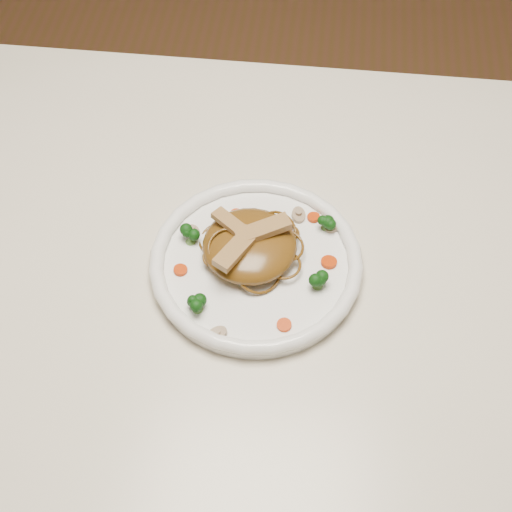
# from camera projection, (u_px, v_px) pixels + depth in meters

# --- Properties ---
(ground) EXTENTS (4.00, 4.00, 0.00)m
(ground) POSITION_uv_depth(u_px,v_px,m) (252.00, 454.00, 1.60)
(ground) COLOR brown
(ground) RESTS_ON ground
(table) EXTENTS (1.20, 0.80, 0.75)m
(table) POSITION_uv_depth(u_px,v_px,m) (250.00, 292.00, 1.08)
(table) COLOR beige
(table) RESTS_ON ground
(plate) EXTENTS (0.34, 0.34, 0.02)m
(plate) POSITION_uv_depth(u_px,v_px,m) (256.00, 266.00, 0.97)
(plate) COLOR white
(plate) RESTS_ON table
(noodle_mound) EXTENTS (0.16, 0.16, 0.04)m
(noodle_mound) POSITION_uv_depth(u_px,v_px,m) (250.00, 245.00, 0.96)
(noodle_mound) COLOR brown
(noodle_mound) RESTS_ON plate
(chicken_a) EXTENTS (0.08, 0.06, 0.01)m
(chicken_a) POSITION_uv_depth(u_px,v_px,m) (263.00, 229.00, 0.94)
(chicken_a) COLOR tan
(chicken_a) RESTS_ON noodle_mound
(chicken_b) EXTENTS (0.06, 0.05, 0.01)m
(chicken_b) POSITION_uv_depth(u_px,v_px,m) (232.00, 224.00, 0.95)
(chicken_b) COLOR tan
(chicken_b) RESTS_ON noodle_mound
(chicken_c) EXTENTS (0.06, 0.08, 0.01)m
(chicken_c) POSITION_uv_depth(u_px,v_px,m) (236.00, 249.00, 0.93)
(chicken_c) COLOR tan
(chicken_c) RESTS_ON noodle_mound
(broccoli_0) EXTENTS (0.03, 0.03, 0.03)m
(broccoli_0) POSITION_uv_depth(u_px,v_px,m) (327.00, 221.00, 0.99)
(broccoli_0) COLOR #0F470E
(broccoli_0) RESTS_ON plate
(broccoli_1) EXTENTS (0.03, 0.03, 0.03)m
(broccoli_1) POSITION_uv_depth(u_px,v_px,m) (190.00, 235.00, 0.98)
(broccoli_1) COLOR #0F470E
(broccoli_1) RESTS_ON plate
(broccoli_2) EXTENTS (0.03, 0.03, 0.03)m
(broccoli_2) POSITION_uv_depth(u_px,v_px,m) (197.00, 303.00, 0.91)
(broccoli_2) COLOR #0F470E
(broccoli_2) RESTS_ON plate
(broccoli_3) EXTENTS (0.03, 0.03, 0.03)m
(broccoli_3) POSITION_uv_depth(u_px,v_px,m) (318.00, 280.00, 0.93)
(broccoli_3) COLOR #0F470E
(broccoli_3) RESTS_ON plate
(carrot_0) EXTENTS (0.02, 0.02, 0.00)m
(carrot_0) POSITION_uv_depth(u_px,v_px,m) (314.00, 217.00, 1.01)
(carrot_0) COLOR #DA3B07
(carrot_0) RESTS_ON plate
(carrot_1) EXTENTS (0.02, 0.02, 0.00)m
(carrot_1) POSITION_uv_depth(u_px,v_px,m) (180.00, 270.00, 0.96)
(carrot_1) COLOR #DA3B07
(carrot_1) RESTS_ON plate
(carrot_2) EXTENTS (0.02, 0.02, 0.00)m
(carrot_2) POSITION_uv_depth(u_px,v_px,m) (329.00, 262.00, 0.96)
(carrot_2) COLOR #DA3B07
(carrot_2) RESTS_ON plate
(carrot_3) EXTENTS (0.02, 0.02, 0.00)m
(carrot_3) POSITION_uv_depth(u_px,v_px,m) (236.00, 215.00, 1.01)
(carrot_3) COLOR #DA3B07
(carrot_3) RESTS_ON plate
(carrot_4) EXTENTS (0.02, 0.02, 0.00)m
(carrot_4) POSITION_uv_depth(u_px,v_px,m) (284.00, 325.00, 0.91)
(carrot_4) COLOR #DA3B07
(carrot_4) RESTS_ON plate
(mushroom_0) EXTENTS (0.04, 0.04, 0.01)m
(mushroom_0) POSITION_uv_depth(u_px,v_px,m) (217.00, 334.00, 0.90)
(mushroom_0) COLOR tan
(mushroom_0) RESTS_ON plate
(mushroom_1) EXTENTS (0.04, 0.04, 0.01)m
(mushroom_1) POSITION_uv_depth(u_px,v_px,m) (333.00, 226.00, 1.00)
(mushroom_1) COLOR tan
(mushroom_1) RESTS_ON plate
(mushroom_2) EXTENTS (0.03, 0.03, 0.01)m
(mushroom_2) POSITION_uv_depth(u_px,v_px,m) (193.00, 230.00, 1.00)
(mushroom_2) COLOR tan
(mushroom_2) RESTS_ON plate
(mushroom_3) EXTENTS (0.03, 0.03, 0.01)m
(mushroom_3) POSITION_uv_depth(u_px,v_px,m) (298.00, 215.00, 1.01)
(mushroom_3) COLOR tan
(mushroom_3) RESTS_ON plate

